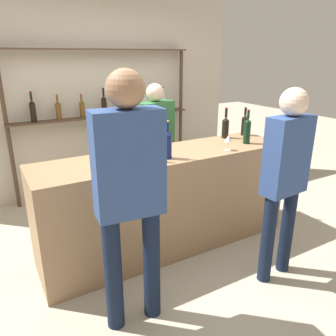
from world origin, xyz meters
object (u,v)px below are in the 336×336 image
at_px(wine_glass, 228,139).
at_px(customer_right, 285,172).
at_px(server_behind_counter, 156,140).
at_px(counter_bottle_2, 225,127).
at_px(counter_bottle_1, 147,148).
at_px(customer_left, 129,186).
at_px(counter_bottle_0, 245,125).
at_px(counter_bottle_4, 131,141).
at_px(counter_bottle_3, 167,144).
at_px(counter_bottle_5, 247,130).

relative_size(wine_glass, customer_right, 0.09).
bearing_deg(server_behind_counter, counter_bottle_2, 24.17).
relative_size(counter_bottle_1, counter_bottle_2, 0.94).
bearing_deg(customer_left, server_behind_counter, -26.90).
relative_size(counter_bottle_1, customer_right, 0.19).
relative_size(counter_bottle_2, customer_right, 0.20).
xyz_separation_m(counter_bottle_0, customer_left, (-1.84, -0.95, -0.04)).
distance_m(counter_bottle_1, counter_bottle_4, 0.22).
distance_m(counter_bottle_0, customer_right, 1.23).
bearing_deg(counter_bottle_0, counter_bottle_3, -164.50).
bearing_deg(customer_right, wine_glass, -2.71).
distance_m(counter_bottle_5, wine_glass, 0.35).
xyz_separation_m(customer_right, server_behind_counter, (-0.28, 1.70, -0.07)).
xyz_separation_m(counter_bottle_1, counter_bottle_5, (1.17, 0.03, 0.02)).
bearing_deg(counter_bottle_5, counter_bottle_2, 98.13).
xyz_separation_m(counter_bottle_0, counter_bottle_4, (-1.46, -0.12, 0.02)).
distance_m(counter_bottle_1, customer_left, 0.77).
xyz_separation_m(customer_left, server_behind_counter, (1.01, 1.56, -0.16)).
relative_size(counter_bottle_2, counter_bottle_5, 0.95).
bearing_deg(counter_bottle_5, counter_bottle_0, 51.54).
relative_size(counter_bottle_1, customer_left, 0.18).
bearing_deg(customer_right, counter_bottle_1, 43.57).
xyz_separation_m(counter_bottle_3, counter_bottle_5, (0.98, 0.04, 0.00)).
bearing_deg(counter_bottle_3, customer_right, -48.85).
relative_size(counter_bottle_1, counter_bottle_4, 0.86).
height_order(counter_bottle_1, customer_right, customer_right).
bearing_deg(counter_bottle_4, customer_right, -46.71).
bearing_deg(counter_bottle_0, counter_bottle_1, -167.01).
distance_m(wine_glass, server_behind_counter, 1.06).
bearing_deg(counter_bottle_1, customer_left, -125.25).
distance_m(counter_bottle_3, counter_bottle_4, 0.33).
xyz_separation_m(counter_bottle_2, counter_bottle_5, (0.04, -0.30, 0.01)).
distance_m(counter_bottle_0, counter_bottle_5, 0.37).
xyz_separation_m(counter_bottle_3, wine_glass, (0.64, -0.06, -0.02)).
relative_size(counter_bottle_3, customer_left, 0.19).
bearing_deg(counter_bottle_1, counter_bottle_2, 16.31).
height_order(counter_bottle_0, counter_bottle_5, counter_bottle_5).
relative_size(counter_bottle_3, customer_right, 0.21).
relative_size(wine_glass, server_behind_counter, 0.09).
height_order(counter_bottle_0, server_behind_counter, server_behind_counter).
height_order(customer_right, customer_left, customer_left).
distance_m(counter_bottle_3, customer_right, 1.01).
bearing_deg(counter_bottle_1, customer_right, -42.05).
height_order(counter_bottle_0, customer_right, customer_right).
xyz_separation_m(counter_bottle_4, server_behind_counter, (0.63, 0.73, -0.23)).
height_order(counter_bottle_0, counter_bottle_4, counter_bottle_4).
relative_size(counter_bottle_3, wine_glass, 2.31).
xyz_separation_m(counter_bottle_1, counter_bottle_4, (-0.06, 0.20, 0.02)).
bearing_deg(server_behind_counter, counter_bottle_1, -49.83).
distance_m(counter_bottle_4, customer_left, 0.92).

